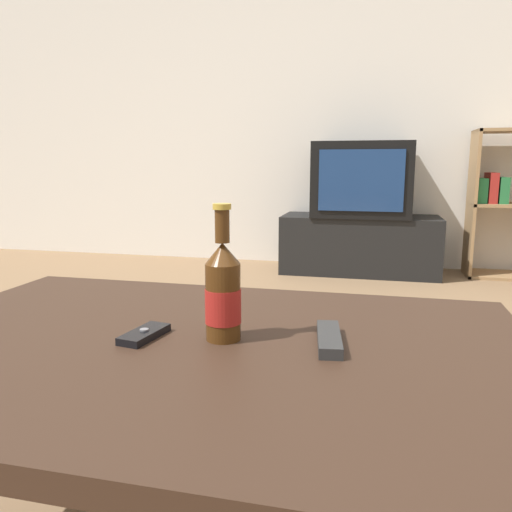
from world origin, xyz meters
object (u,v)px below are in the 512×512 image
object	(u,v)px
tv_stand	(359,244)
beer_bottle	(223,292)
bookshelf	(507,201)
remote_control	(329,339)
television	(362,179)
cell_phone	(144,334)

from	to	relation	value
tv_stand	beer_bottle	bearing A→B (deg)	-93.51
beer_bottle	tv_stand	bearing A→B (deg)	86.49
tv_stand	beer_bottle	xyz separation A→B (m)	(-0.17, -2.71, 0.33)
bookshelf	remote_control	bearing A→B (deg)	-108.40
television	bookshelf	distance (m)	0.96
bookshelf	cell_phone	world-z (taller)	bookshelf
television	bookshelf	xyz separation A→B (m)	(0.95, 0.09, -0.14)
tv_stand	bookshelf	bearing A→B (deg)	5.09
television	beer_bottle	size ratio (longest dim) A/B	2.66
tv_stand	television	xyz separation A→B (m)	(0.00, -0.00, 0.45)
tv_stand	remote_control	distance (m)	2.70
beer_bottle	remote_control	bearing A→B (deg)	5.32
tv_stand	television	size ratio (longest dim) A/B	1.64
bookshelf	beer_bottle	bearing A→B (deg)	-111.73
bookshelf	remote_control	size ratio (longest dim) A/B	6.22
cell_phone	tv_stand	bearing A→B (deg)	92.93
television	cell_phone	world-z (taller)	television
tv_stand	bookshelf	distance (m)	1.00
remote_control	tv_stand	bearing A→B (deg)	82.88
television	bookshelf	bearing A→B (deg)	5.32
beer_bottle	cell_phone	xyz separation A→B (m)	(-0.14, -0.03, -0.08)
television	tv_stand	bearing A→B (deg)	90.00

